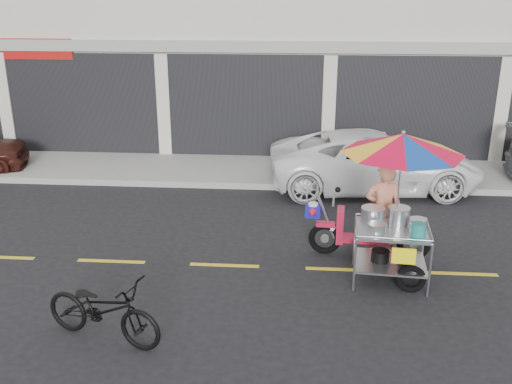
{
  "coord_description": "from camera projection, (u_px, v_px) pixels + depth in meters",
  "views": [
    {
      "loc": [
        -0.77,
        -8.79,
        4.48
      ],
      "look_at": [
        -1.5,
        0.6,
        1.15
      ],
      "focal_mm": 40.0,
      "sensor_mm": 36.0,
      "label": 1
    }
  ],
  "objects": [
    {
      "name": "sidewalk",
      "position": [
        328.0,
        170.0,
        14.84
      ],
      "size": [
        45.0,
        3.0,
        0.15
      ],
      "primitive_type": "cube",
      "color": "gray",
      "rests_on": "ground"
    },
    {
      "name": "food_vendor_rig",
      "position": [
        392.0,
        183.0,
        9.17
      ],
      "size": [
        2.47,
        2.12,
        2.49
      ],
      "rotation": [
        0.0,
        0.0,
        -0.08
      ],
      "color": "black",
      "rests_on": "ground"
    },
    {
      "name": "ground",
      "position": [
        341.0,
        270.0,
        9.7
      ],
      "size": [
        90.0,
        90.0,
        0.0
      ],
      "primitive_type": "plane",
      "color": "black"
    },
    {
      "name": "white_pickup",
      "position": [
        375.0,
        161.0,
        13.44
      ],
      "size": [
        5.12,
        2.66,
        1.38
      ],
      "primitive_type": "imported",
      "rotation": [
        0.0,
        0.0,
        1.65
      ],
      "color": "white",
      "rests_on": "ground"
    },
    {
      "name": "near_bicycle",
      "position": [
        103.0,
        309.0,
        7.61
      ],
      "size": [
        1.88,
        1.14,
        0.93
      ],
      "primitive_type": "imported",
      "rotation": [
        0.0,
        0.0,
        1.26
      ],
      "color": "black",
      "rests_on": "ground"
    },
    {
      "name": "centerline",
      "position": [
        341.0,
        269.0,
        9.7
      ],
      "size": [
        42.0,
        0.1,
        0.01
      ],
      "primitive_type": "cube",
      "color": "gold",
      "rests_on": "ground"
    }
  ]
}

